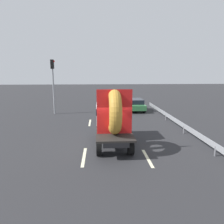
% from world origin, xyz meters
% --- Properties ---
extents(ground_plane, '(120.00, 120.00, 0.00)m').
position_xyz_m(ground_plane, '(0.00, 0.00, 0.00)').
color(ground_plane, '#28282B').
extents(flatbed_truck, '(2.02, 4.83, 3.47)m').
position_xyz_m(flatbed_truck, '(0.29, 0.59, 1.66)').
color(flatbed_truck, black).
rests_on(flatbed_truck, ground_plane).
extents(distant_sedan, '(1.74, 4.07, 1.33)m').
position_xyz_m(distant_sedan, '(3.57, 11.31, 0.71)').
color(distant_sedan, black).
rests_on(distant_sedan, ground_plane).
extents(traffic_light, '(0.42, 0.36, 5.55)m').
position_xyz_m(traffic_light, '(-5.18, 9.98, 3.64)').
color(traffic_light, gray).
rests_on(traffic_light, ground_plane).
extents(guardrail, '(0.10, 16.45, 0.71)m').
position_xyz_m(guardrail, '(5.55, 4.35, 0.53)').
color(guardrail, gray).
rests_on(guardrail, ground_plane).
extents(lane_dash_left_near, '(0.16, 2.45, 0.01)m').
position_xyz_m(lane_dash_left_near, '(-1.35, -1.50, 0.00)').
color(lane_dash_left_near, beige).
rests_on(lane_dash_left_near, ground_plane).
extents(lane_dash_left_far, '(0.16, 2.34, 0.01)m').
position_xyz_m(lane_dash_left_far, '(-1.35, 5.88, 0.00)').
color(lane_dash_left_far, beige).
rests_on(lane_dash_left_far, ground_plane).
extents(lane_dash_right_near, '(0.16, 2.27, 0.01)m').
position_xyz_m(lane_dash_right_near, '(1.93, -1.86, 0.00)').
color(lane_dash_right_near, beige).
rests_on(lane_dash_right_near, ground_plane).
extents(lane_dash_right_far, '(0.16, 2.84, 0.01)m').
position_xyz_m(lane_dash_right_far, '(1.93, 6.58, 0.00)').
color(lane_dash_right_far, beige).
rests_on(lane_dash_right_far, ground_plane).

